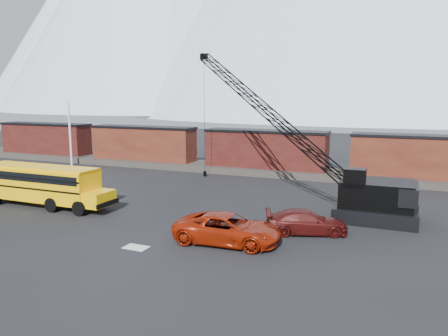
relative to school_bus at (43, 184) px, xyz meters
The scene contains 12 objects.
ground 11.78m from the school_bus, ahead, with size 160.00×160.00×0.00m, color black.
gravel_berm 23.84m from the school_bus, 60.89° to the left, with size 120.00×5.00×0.70m, color #453F38.
boxcar_west_far 29.16m from the school_bus, 134.49° to the left, with size 13.70×3.10×4.17m.
boxcar_west_near 21.28m from the school_bus, 102.02° to the left, with size 13.70×3.10×4.17m.
boxcar_mid 23.82m from the school_bus, 60.89° to the left, with size 13.70×3.10×4.17m.
boxcar_east_near 34.55m from the school_bus, 37.01° to the left, with size 13.70×3.10×4.17m.
utility_pole 21.02m from the school_bus, 126.50° to the left, with size 1.40×0.24×8.00m.
snow_patch 13.27m from the school_bus, 23.34° to the right, with size 1.40×0.90×0.02m, color silver.
school_bus is the anchor object (origin of this frame).
red_pickup 16.84m from the school_bus, ahead, with size 2.91×6.31×1.75m, color #941C07.
maroon_suv 20.54m from the school_bus, ahead, with size 2.09×5.14×1.49m, color #450E0C.
crawler_crane 19.12m from the school_bus, 38.07° to the left, with size 21.40×12.92×13.09m.
Camera 1 is at (14.50, -24.06, 8.60)m, focal length 35.00 mm.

